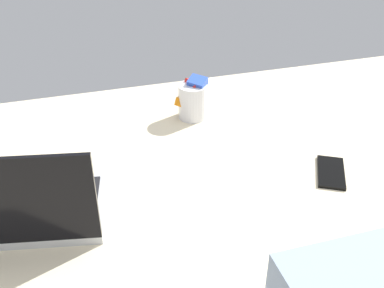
{
  "coord_description": "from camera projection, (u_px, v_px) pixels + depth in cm",
  "views": [
    {
      "loc": [
        42.02,
        79.36,
        88.2
      ],
      "look_at": [
        12.85,
        -17.96,
        24.0
      ],
      "focal_mm": 42.6,
      "sensor_mm": 36.0,
      "label": 1
    }
  ],
  "objects": [
    {
      "name": "snack_cup",
      "position": [
        192.0,
        100.0,
        1.42
      ],
      "size": [
        11.31,
        9.21,
        13.57
      ],
      "color": "silver",
      "rests_on": "bed_mattress"
    },
    {
      "name": "charger_cable",
      "position": [
        21.0,
        170.0,
        1.2
      ],
      "size": [
        16.61,
        4.83,
        0.6
      ],
      "primitive_type": "cube",
      "rotation": [
        0.0,
        0.0,
        0.25
      ],
      "color": "black",
      "rests_on": "bed_mattress"
    },
    {
      "name": "laptop",
      "position": [
        29.0,
        207.0,
        1.01
      ],
      "size": [
        36.9,
        29.07,
        23.0
      ],
      "rotation": [
        0.0,
        0.0,
        -0.2
      ],
      "color": "#B7BABC",
      "rests_on": "bed_mattress"
    },
    {
      "name": "bed_mattress",
      "position": [
        260.0,
        221.0,
        1.17
      ],
      "size": [
        180.0,
        140.0,
        18.0
      ],
      "primitive_type": "cube",
      "color": "beige",
      "rests_on": "ground"
    },
    {
      "name": "cell_phone",
      "position": [
        331.0,
        172.0,
        1.19
      ],
      "size": [
        12.71,
        15.54,
        0.8
      ],
      "primitive_type": "cube",
      "rotation": [
        0.0,
        0.0,
        5.78
      ],
      "color": "black",
      "rests_on": "bed_mattress"
    }
  ]
}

